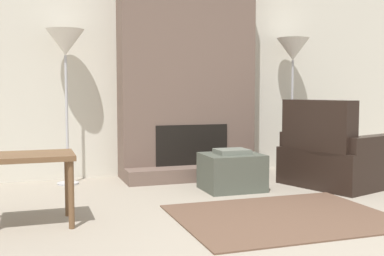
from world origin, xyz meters
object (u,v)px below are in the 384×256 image
at_px(ottoman, 232,171).
at_px(armchair, 336,160).
at_px(floor_lamp_left, 65,47).
at_px(floor_lamp_right, 293,53).
at_px(side_table, 26,165).

height_order(ottoman, armchair, armchair).
distance_m(floor_lamp_left, floor_lamp_right, 2.81).
bearing_deg(floor_lamp_right, floor_lamp_left, 180.00).
bearing_deg(ottoman, armchair, -6.14).
bearing_deg(floor_lamp_left, ottoman, -28.47).
relative_size(ottoman, armchair, 0.47).
xyz_separation_m(ottoman, side_table, (-2.02, -0.72, 0.27)).
height_order(armchair, side_table, armchair).
bearing_deg(side_table, floor_lamp_left, 75.29).
bearing_deg(armchair, floor_lamp_right, -19.90).
bearing_deg(side_table, armchair, 10.44).
xyz_separation_m(ottoman, armchair, (1.19, -0.13, 0.08)).
xyz_separation_m(armchair, side_table, (-3.20, -0.59, 0.19)).
height_order(side_table, floor_lamp_right, floor_lamp_right).
xyz_separation_m(side_table, floor_lamp_left, (0.42, 1.58, 1.03)).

